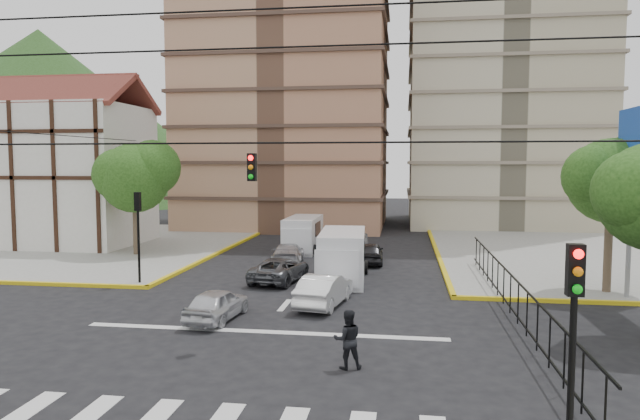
% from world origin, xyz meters
% --- Properties ---
extents(ground, '(160.00, 160.00, 0.00)m').
position_xyz_m(ground, '(0.00, 0.00, 0.00)').
color(ground, black).
rests_on(ground, ground).
extents(sidewalk_nw, '(26.00, 26.00, 0.15)m').
position_xyz_m(sidewalk_nw, '(-20.00, 20.00, 0.07)').
color(sidewalk_nw, gray).
rests_on(sidewalk_nw, ground).
extents(stop_line, '(13.00, 0.40, 0.01)m').
position_xyz_m(stop_line, '(0.00, 1.20, 0.01)').
color(stop_line, silver).
rests_on(stop_line, ground).
extents(tudor_building, '(10.80, 8.05, 12.23)m').
position_xyz_m(tudor_building, '(-19.00, 20.00, 5.25)').
color(tudor_building, silver).
rests_on(tudor_building, ground).
extents(distant_hill, '(70.00, 70.00, 28.00)m').
position_xyz_m(distant_hill, '(-55.00, 70.00, 14.00)').
color(distant_hill, '#224416').
rests_on(distant_hill, ground).
extents(park_fence, '(0.10, 22.50, 1.66)m').
position_xyz_m(park_fence, '(9.00, 4.50, 0.00)').
color(park_fence, black).
rests_on(park_fence, ground).
extents(tree_park_c, '(4.65, 3.80, 7.25)m').
position_xyz_m(tree_park_c, '(14.09, 9.01, 5.34)').
color(tree_park_c, '#473828').
rests_on(tree_park_c, ground).
extents(tree_tudor, '(5.39, 4.40, 7.43)m').
position_xyz_m(tree_tudor, '(-11.90, 16.01, 5.22)').
color(tree_tudor, '#473828').
rests_on(tree_tudor, ground).
extents(traffic_light_se, '(0.28, 0.22, 4.40)m').
position_xyz_m(traffic_light_se, '(7.80, -7.80, 3.11)').
color(traffic_light_se, black).
rests_on(traffic_light_se, ground).
extents(traffic_light_nw, '(0.28, 0.22, 4.40)m').
position_xyz_m(traffic_light_nw, '(-7.80, 7.80, 3.11)').
color(traffic_light_nw, black).
rests_on(traffic_light_nw, ground).
extents(traffic_light_hanging, '(18.00, 9.12, 0.92)m').
position_xyz_m(traffic_light_hanging, '(0.00, -2.04, 5.90)').
color(traffic_light_hanging, black).
rests_on(traffic_light_hanging, ground).
extents(van_right_lane, '(2.50, 5.68, 2.51)m').
position_xyz_m(van_right_lane, '(1.85, 10.14, 1.22)').
color(van_right_lane, silver).
rests_on(van_right_lane, ground).
extents(van_left_lane, '(2.16, 5.12, 2.31)m').
position_xyz_m(van_left_lane, '(-1.83, 19.46, 1.12)').
color(van_left_lane, silver).
rests_on(van_left_lane, ground).
extents(car_silver_front_left, '(1.82, 3.72, 1.22)m').
position_xyz_m(car_silver_front_left, '(-2.08, 2.43, 0.61)').
color(car_silver_front_left, silver).
rests_on(car_silver_front_left, ground).
extents(car_white_front_right, '(2.09, 4.28, 1.35)m').
position_xyz_m(car_white_front_right, '(1.65, 5.17, 0.68)').
color(car_white_front_right, white).
rests_on(car_white_front_right, ground).
extents(car_grey_mid_left, '(2.67, 4.64, 1.22)m').
position_xyz_m(car_grey_mid_left, '(-1.25, 9.72, 0.61)').
color(car_grey_mid_left, '#54575C').
rests_on(car_grey_mid_left, ground).
extents(car_silver_rear_left, '(2.28, 4.50, 1.25)m').
position_xyz_m(car_silver_rear_left, '(-1.82, 14.57, 0.63)').
color(car_silver_rear_left, '#B4B4B9').
rests_on(car_silver_rear_left, ground).
extents(car_darkgrey_mid_right, '(1.66, 3.81, 1.28)m').
position_xyz_m(car_darkgrey_mid_right, '(2.95, 15.55, 0.64)').
color(car_darkgrey_mid_right, black).
rests_on(car_darkgrey_mid_right, ground).
extents(car_white_rear_right, '(1.99, 4.68, 1.50)m').
position_xyz_m(car_white_rear_right, '(1.38, 20.56, 0.75)').
color(car_white_rear_right, silver).
rests_on(car_white_rear_right, ground).
extents(pedestrian_crosswalk, '(0.97, 0.84, 1.72)m').
position_xyz_m(pedestrian_crosswalk, '(3.32, -1.96, 0.86)').
color(pedestrian_crosswalk, black).
rests_on(pedestrian_crosswalk, ground).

